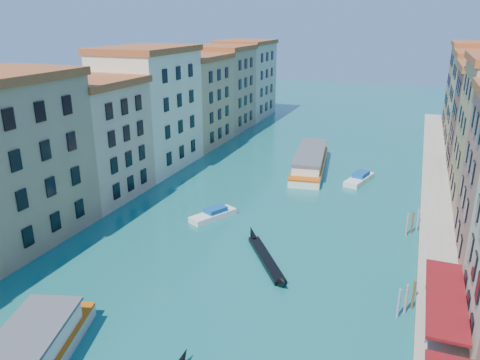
{
  "coord_description": "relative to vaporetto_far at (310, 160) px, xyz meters",
  "views": [
    {
      "loc": [
        18.07,
        0.6,
        25.57
      ],
      "look_at": [
        -0.99,
        50.33,
        7.02
      ],
      "focal_mm": 35.0,
      "sensor_mm": 36.0,
      "label": 1
    }
  ],
  "objects": [
    {
      "name": "quay",
      "position": [
        20.82,
        -14.54,
        -0.98
      ],
      "size": [
        4.0,
        140.0,
        1.0
      ],
      "primitive_type": "cube",
      "color": "#A09881",
      "rests_on": "ground"
    },
    {
      "name": "motorboat_mid",
      "position": [
        -7.13,
        -26.18,
        -0.94
      ],
      "size": [
        4.93,
        6.94,
        1.39
      ],
      "rotation": [
        0.0,
        0.0,
        -0.47
      ],
      "color": "white",
      "rests_on": "ground"
    },
    {
      "name": "gondola_far",
      "position": [
        2.95,
        -34.71,
        -1.08
      ],
      "size": [
        8.62,
        11.76,
        1.93
      ],
      "rotation": [
        0.0,
        0.0,
        0.61
      ],
      "color": "black",
      "rests_on": "ground"
    },
    {
      "name": "vaporetto_far",
      "position": [
        0.0,
        0.0,
        0.0
      ],
      "size": [
        7.92,
        22.52,
        3.28
      ],
      "rotation": [
        0.0,
        0.0,
        0.13
      ],
      "color": "white",
      "rests_on": "ground"
    },
    {
      "name": "left_bank_palazzos",
      "position": [
        -27.18,
        -14.86,
        8.23
      ],
      "size": [
        12.8,
        128.4,
        21.0
      ],
      "color": "beige",
      "rests_on": "ground"
    },
    {
      "name": "motorboat_far",
      "position": [
        9.27,
        -4.2,
        -0.88
      ],
      "size": [
        4.2,
        7.8,
        1.54
      ],
      "rotation": [
        0.0,
        0.0,
        -0.26
      ],
      "color": "white",
      "rests_on": "ground"
    }
  ]
}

